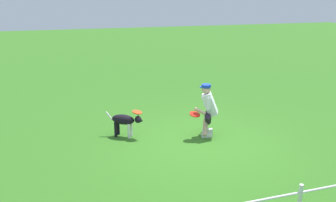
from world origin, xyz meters
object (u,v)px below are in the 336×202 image
person (208,108)px  frisbee_held (195,114)px  dog (125,121)px  frisbee_flying (137,112)px

person → frisbee_held: (0.38, 0.08, -0.09)m
person → dog: size_ratio=1.51×
person → dog: 2.04m
person → frisbee_flying: (1.68, -0.40, -0.06)m
person → dog: (1.96, -0.52, -0.29)m
frisbee_flying → frisbee_held: frisbee_flying is taller
person → frisbee_held: bearing=38.4°
person → frisbee_held: size_ratio=5.03×
dog → frisbee_held: 1.70m
person → dog: bearing=11.9°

